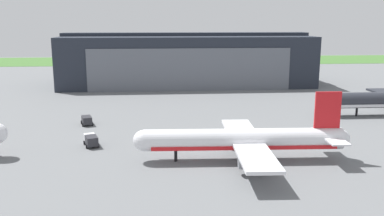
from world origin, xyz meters
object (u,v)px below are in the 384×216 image
stair_truck (87,120)px  fuel_bowser (91,140)px  airliner_near_left (243,140)px  maintenance_hangar (187,60)px

stair_truck → fuel_bowser: 17.44m
airliner_near_left → fuel_bowser: 30.17m
fuel_bowser → airliner_near_left: bearing=-21.3°
maintenance_hangar → stair_truck: maintenance_hangar is taller
maintenance_hangar → fuel_bowser: bearing=-107.0°
stair_truck → fuel_bowser: bearing=-78.0°
airliner_near_left → fuel_bowser: size_ratio=7.45×
maintenance_hangar → airliner_near_left: size_ratio=2.45×
airliner_near_left → stair_truck: size_ratio=8.37×
maintenance_hangar → airliner_near_left: bearing=-87.8°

